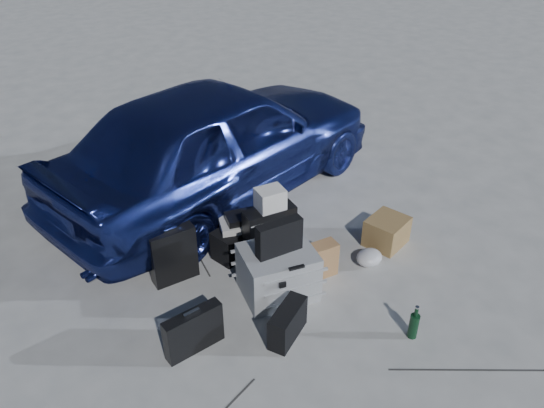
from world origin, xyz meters
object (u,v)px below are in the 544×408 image
Objects in this scene: pelican_case at (278,272)px; suitcase_left at (173,255)px; briefcase at (194,331)px; cardboard_box at (387,231)px; car at (219,140)px; suitcase_right at (270,235)px; green_bottle at (414,322)px; duffel_bag at (241,238)px.

suitcase_left is at bearing 147.48° from pelican_case.
cardboard_box is (2.28, 0.15, -0.04)m from briefcase.
car reaches higher than pelican_case.
suitcase_right reaches higher than green_bottle.
car is 10.43× the size of cardboard_box.
green_bottle is (0.60, -1.08, -0.07)m from pelican_case.
suitcase_right is 0.36m from duffel_bag.
suitcase_left is 0.92× the size of suitcase_right.
duffel_bag is (0.06, 0.72, -0.08)m from pelican_case.
briefcase is at bearing -156.11° from pelican_case.
cardboard_box is (2.03, -0.73, -0.13)m from suitcase_left.
briefcase is 0.80× the size of duffel_bag.
pelican_case is 1.23m from green_bottle.
cardboard_box is at bearing 12.40° from pelican_case.
suitcase_left is at bearing 160.27° from cardboard_box.
briefcase is at bearing 149.66° from green_bottle.
car is at bearing 51.78° from briefcase.
suitcase_right is at bearing -78.09° from duffel_bag.
suitcase_right is at bearing 78.10° from pelican_case.
cardboard_box is (1.28, -0.74, -0.01)m from duffel_bag.
car is 2.10m from cardboard_box.
duffel_bag is at bearing 146.76° from car.
duffel_bag is at bearing 3.78° from suitcase_left.
cardboard_box is at bearing -167.29° from car.
duffel_bag is (-0.14, 0.30, -0.15)m from suitcase_right.
duffel_bag is at bearing 149.85° from cardboard_box.
car is 6.50× the size of pelican_case.
suitcase_right reaches higher than duffel_bag.
car reaches higher than green_bottle.
car is 13.02× the size of green_bottle.
briefcase is 1.25× the size of cardboard_box.
suitcase_right is (0.20, 0.42, 0.07)m from pelican_case.
cardboard_box is (1.14, -0.45, -0.15)m from suitcase_right.
duffel_bag is at bearing 38.79° from briefcase.
car is 2.46m from briefcase.
pelican_case is at bearing -43.38° from suitcase_left.
pelican_case is 0.98m from suitcase_left.
cardboard_box is at bearing -14.47° from suitcase_right.
car is 6.85× the size of suitcase_right.
cardboard_box is 1.29m from green_bottle.
briefcase is at bearing 131.45° from car.
suitcase_left is 0.90× the size of duffel_bag.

